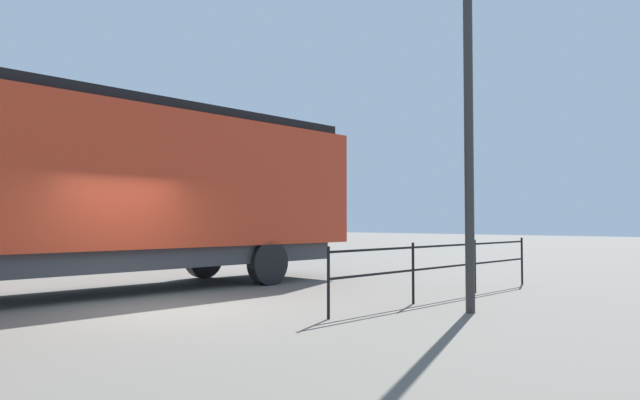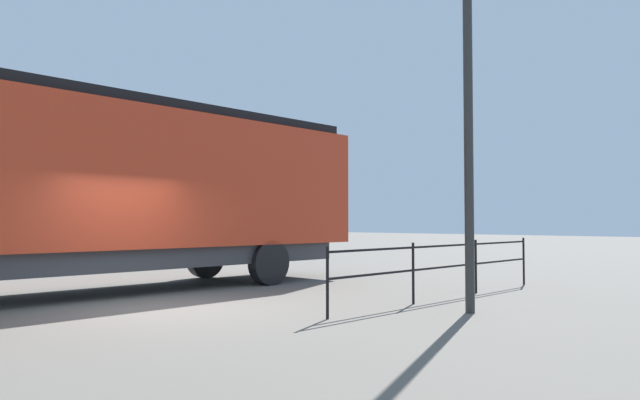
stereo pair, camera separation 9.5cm
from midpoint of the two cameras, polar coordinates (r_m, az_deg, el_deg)
ground_plane at (r=10.84m, az=-15.04°, el=-10.35°), size 120.00×120.00×0.00m
locomotive at (r=13.22m, az=-23.43°, el=1.50°), size 3.00×15.61×4.23m
lamp_post at (r=10.63m, az=14.60°, el=11.85°), size 0.46×0.46×6.22m
platform_fence at (r=12.21m, az=12.57°, el=-5.84°), size 0.05×7.18×1.16m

